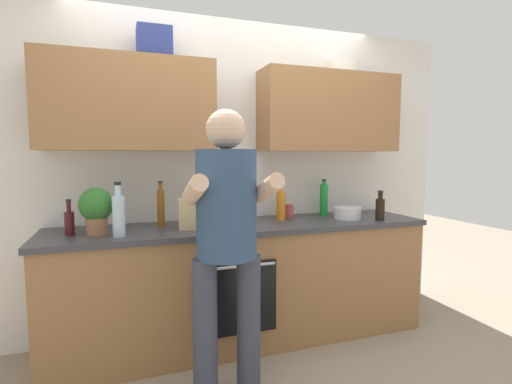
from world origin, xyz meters
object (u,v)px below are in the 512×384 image
at_px(person_standing, 227,232).
at_px(bottle_soda, 324,199).
at_px(grocery_bag_bread, 191,214).
at_px(mixing_bowl, 347,213).
at_px(bottle_syrup, 161,207).
at_px(bottle_soy, 380,208).
at_px(bottle_wine, 69,222).
at_px(bottle_water, 119,214).
at_px(cup_ceramic, 289,211).
at_px(knife_block, 231,209).
at_px(potted_herb, 96,208).
at_px(bottle_juice, 281,205).

xyz_separation_m(person_standing, bottle_soda, (1.09, 0.84, 0.05)).
bearing_deg(grocery_bag_bread, mixing_bowl, -0.10).
distance_m(bottle_syrup, mixing_bowl, 1.48).
bearing_deg(bottle_soy, bottle_wine, 175.18).
xyz_separation_m(bottle_water, cup_ceramic, (1.33, 0.33, -0.09)).
bearing_deg(person_standing, knife_block, 72.10).
xyz_separation_m(person_standing, potted_herb, (-0.71, 0.61, 0.09)).
xyz_separation_m(bottle_water, grocery_bag_bread, (0.48, 0.11, -0.04)).
bearing_deg(knife_block, grocery_bag_bread, 179.41).
height_order(bottle_soy, knife_block, knife_block).
bearing_deg(person_standing, bottle_soy, 18.45).
height_order(bottle_soy, potted_herb, potted_herb).
bearing_deg(mixing_bowl, cup_ceramic, 152.20).
bearing_deg(bottle_wine, bottle_water, -26.81).
distance_m(cup_ceramic, knife_block, 0.61).
xyz_separation_m(cup_ceramic, potted_herb, (-1.47, -0.22, 0.12)).
xyz_separation_m(bottle_juice, bottle_soy, (0.74, -0.28, -0.02)).
distance_m(bottle_water, grocery_bag_bread, 0.50).
bearing_deg(bottle_wine, bottle_soda, 5.49).
xyz_separation_m(bottle_soy, grocery_bag_bread, (-1.47, 0.15, 0.01)).
bearing_deg(cup_ceramic, potted_herb, -171.32).
height_order(bottle_juice, mixing_bowl, bottle_juice).
xyz_separation_m(bottle_syrup, bottle_water, (-0.29, -0.27, 0.00)).
height_order(bottle_syrup, bottle_water, bottle_water).
bearing_deg(knife_block, bottle_soda, 14.49).
xyz_separation_m(bottle_soda, bottle_wine, (-1.97, -0.19, -0.05)).
height_order(bottle_syrup, grocery_bag_bread, bottle_syrup).
height_order(person_standing, bottle_wine, person_standing).
bearing_deg(bottle_wine, mixing_bowl, -1.14).
relative_size(bottle_wine, bottle_water, 0.67).
bearing_deg(bottle_juice, person_standing, -131.20).
height_order(person_standing, bottle_soy, person_standing).
xyz_separation_m(bottle_soda, grocery_bag_bread, (-1.18, -0.23, -0.03)).
height_order(bottle_syrup, bottle_wine, bottle_syrup).
xyz_separation_m(bottle_water, potted_herb, (-0.14, 0.11, 0.03)).
height_order(bottle_juice, bottle_syrup, bottle_syrup).
xyz_separation_m(person_standing, cup_ceramic, (0.76, 0.83, -0.03)).
height_order(mixing_bowl, grocery_bag_bread, grocery_bag_bread).
xyz_separation_m(mixing_bowl, knife_block, (-0.98, -0.00, 0.08)).
bearing_deg(bottle_water, cup_ceramic, 14.03).
bearing_deg(bottle_juice, knife_block, -164.22).
xyz_separation_m(bottle_soy, potted_herb, (-2.09, 0.15, 0.08)).
distance_m(person_standing, bottle_soy, 1.46).
distance_m(bottle_soda, knife_block, 0.92).
xyz_separation_m(knife_block, grocery_bag_bread, (-0.29, 0.00, -0.02)).
bearing_deg(bottle_juice, bottle_soy, -20.46).
distance_m(bottle_juice, cup_ceramic, 0.16).
relative_size(bottle_soy, knife_block, 0.77).
bearing_deg(potted_herb, bottle_juice, 5.42).
bearing_deg(person_standing, bottle_syrup, 110.23).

